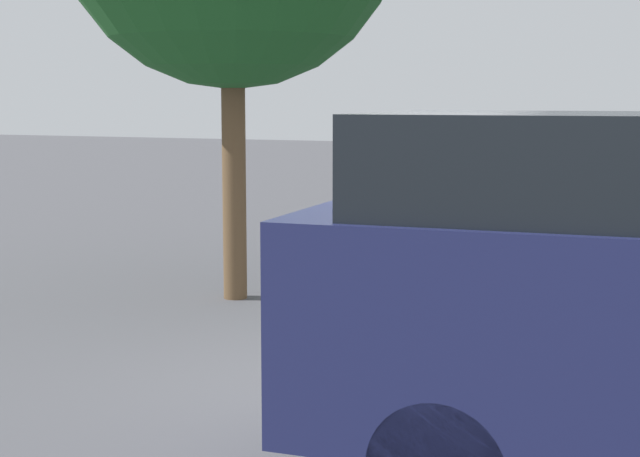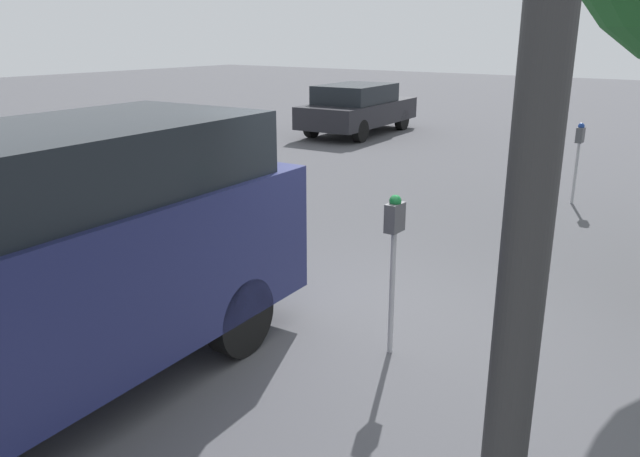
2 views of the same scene
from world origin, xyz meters
name	(u,v)px [view 2 (image 2 of 2)]	position (x,y,z in m)	size (l,w,h in m)	color
ground_plane	(378,323)	(0.00, 0.00, 0.00)	(80.00, 80.00, 0.00)	#4C4C51
parking_meter_near	(394,239)	(0.46, 0.40, 1.13)	(0.20, 0.11, 1.53)	#9E9EA3
parking_meter_far	(579,145)	(-6.12, 0.36, 1.05)	(0.20, 0.11, 1.42)	#9E9EA3
lamp_post	(532,190)	(3.04, 2.32, 2.37)	(0.44, 0.44, 6.59)	beige
parked_van	(22,266)	(2.88, -1.46, 1.21)	(5.18, 2.14, 2.21)	navy
car_distant	(358,108)	(-10.70, -7.02, 0.77)	(4.51, 2.08, 1.46)	black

